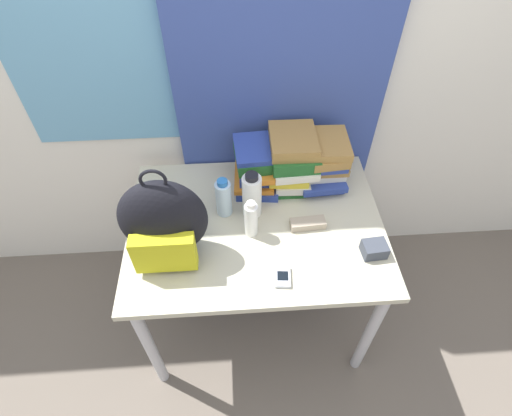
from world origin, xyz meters
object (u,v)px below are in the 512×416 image
Objects in this scene: backpack at (163,222)px; sunglasses_case at (308,224)px; book_stack_left at (257,166)px; water_bottle at (224,198)px; cell_phone at (283,277)px; camera_pouch at (374,249)px; book_stack_center at (291,158)px; sunscreen_bottle at (251,219)px; sports_bottle at (252,195)px; book_stack_right at (322,160)px.

backpack is 0.61m from sunglasses_case.
book_stack_left is 0.23m from water_bottle.
water_bottle is at bearing 121.33° from cell_phone.
water_bottle is at bearing 156.00° from camera_pouch.
backpack is at bearing 160.00° from cell_phone.
sunscreen_bottle is (-0.20, -0.31, -0.05)m from book_stack_center.
water_bottle is at bearing 131.48° from sunscreen_bottle.
camera_pouch is at bearing -28.06° from sports_bottle.
book_stack_left is 2.68× the size of camera_pouch.
book_stack_left is at bearing 44.71° from backpack.
book_stack_center is at bearing 56.73° from sunscreen_bottle.
book_stack_center is 2.79× the size of camera_pouch.
backpack is at bearing -167.61° from sunscreen_bottle.
sunscreen_bottle reaches higher than cell_phone.
water_bottle reaches higher than camera_pouch.
sunscreen_bottle reaches higher than camera_pouch.
water_bottle is (-0.31, -0.18, -0.05)m from book_stack_center.
sunscreen_bottle is at bearing -98.37° from book_stack_left.
water_bottle reaches higher than cell_phone.
sunglasses_case is at bearing -109.82° from book_stack_right.
backpack reaches higher than sunglasses_case.
backpack is 1.92× the size of sports_bottle.
book_stack_left is at bearing -177.91° from book_stack_center.
cell_phone is at bearing -58.67° from water_bottle.
book_stack_right is 1.25× the size of sports_bottle.
sports_bottle is at bearing 157.63° from sunglasses_case.
sunscreen_bottle is at bearing -48.52° from water_bottle.
cell_phone is (0.22, -0.36, -0.08)m from water_bottle.
sports_bottle is at bearing -134.58° from book_stack_center.
book_stack_right is at bearing 29.79° from sports_bottle.
sports_bottle reaches higher than camera_pouch.
sunscreen_bottle is (-0.01, -0.11, -0.02)m from sports_bottle.
book_stack_center is 0.37m from sunscreen_bottle.
book_stack_left is at bearing 96.80° from cell_phone.
sports_bottle is at bearing -5.62° from water_bottle.
cell_phone is (0.06, -0.54, -0.10)m from book_stack_left.
book_stack_center is 0.56m from cell_phone.
book_stack_right is 0.32m from sunglasses_case.
sports_bottle is at bearing 28.44° from backpack.
water_bottle reaches higher than sunglasses_case.
sports_bottle is 1.50× the size of sunglasses_case.
camera_pouch is (0.60, -0.27, -0.06)m from water_bottle.
water_bottle is at bearing 174.38° from sports_bottle.
backpack reaches higher than book_stack_right.
book_stack_left is 0.96× the size of book_stack_right.
book_stack_center is at bearing 98.26° from sunglasses_case.
sports_bottle is 2.25× the size of camera_pouch.
sunglasses_case is at bearing 61.75° from cell_phone.
book_stack_right reaches higher than camera_pouch.
book_stack_center is at bearing 35.38° from backpack.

